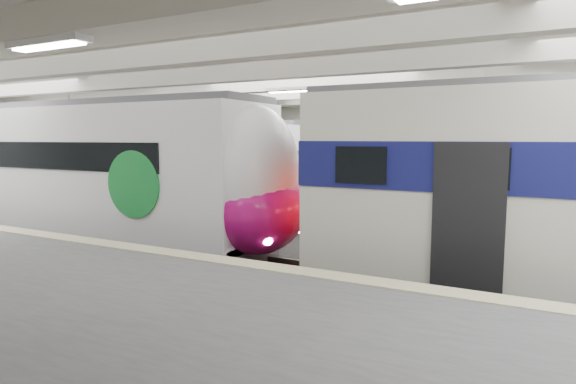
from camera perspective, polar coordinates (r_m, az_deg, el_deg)
The scene contains 3 objects.
station_hall at distance 11.33m, azimuth -8.34°, elevation 4.98°, with size 36.00×24.00×5.75m.
modern_emu at distance 16.26m, azimuth -20.06°, elevation 1.71°, with size 14.53×3.00×4.65m.
far_train at distance 21.65m, azimuth -12.95°, elevation 2.66°, with size 12.93×3.03×4.15m.
Camera 1 is at (6.65, -10.91, 3.53)m, focal length 30.00 mm.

